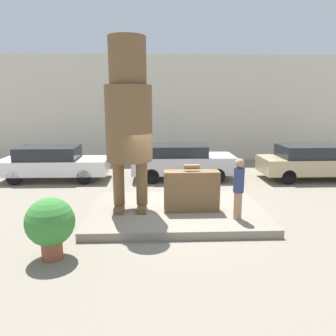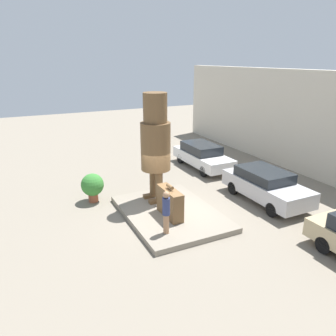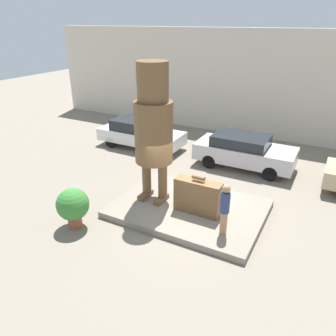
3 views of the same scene
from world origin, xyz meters
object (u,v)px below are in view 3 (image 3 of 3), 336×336
giant_suitcase (198,197)px  parked_car_silver (244,150)px  tourist (225,207)px  parked_car_white (140,133)px  statue_figure (153,124)px  planter_pot (73,205)px

giant_suitcase → parked_car_silver: 4.94m
tourist → parked_car_white: size_ratio=0.37×
statue_figure → giant_suitcase: statue_figure is taller
parked_car_white → tourist: bearing=-40.4°
parked_car_silver → parked_car_white: bearing=-179.6°
statue_figure → planter_pot: size_ratio=3.54×
tourist → parked_car_silver: (-1.05, 5.68, -0.34)m
parked_car_silver → tourist: bearing=-79.5°
parked_car_white → parked_car_silver: parked_car_silver is taller
planter_pot → parked_car_white: bearing=106.2°
parked_car_silver → planter_pot: (-3.46, -7.33, -0.00)m
parked_car_white → planter_pot: parked_car_white is taller
giant_suitcase → parked_car_white: giant_suitcase is taller
statue_figure → tourist: statue_figure is taller
parked_car_white → parked_car_silver: 5.57m
giant_suitcase → parked_car_white: 7.32m
tourist → statue_figure: bearing=163.0°
statue_figure → tourist: (2.96, -0.91, -1.93)m
statue_figure → giant_suitcase: size_ratio=3.05×
statue_figure → tourist: 3.65m
tourist → giant_suitcase: bearing=148.2°
giant_suitcase → tourist: (1.19, -0.74, 0.32)m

